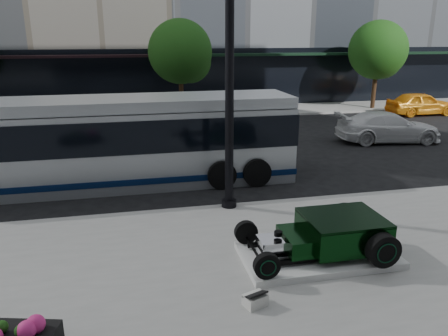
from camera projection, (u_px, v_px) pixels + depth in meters
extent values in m
plane|color=black|center=(201.00, 187.00, 14.69)|extent=(120.00, 120.00, 0.00)
cube|color=gray|center=(164.00, 114.00, 27.74)|extent=(70.00, 4.00, 0.12)
cube|color=black|center=(339.00, 76.00, 31.89)|extent=(24.00, 0.50, 4.00)
cube|color=black|center=(345.00, 53.00, 30.86)|extent=(24.00, 1.60, 0.15)
cylinder|color=black|center=(181.00, 94.00, 26.61)|extent=(0.28, 0.28, 2.60)
sphere|color=#183C10|center=(180.00, 52.00, 25.88)|extent=(3.80, 3.80, 3.80)
sphere|color=#183C10|center=(190.00, 62.00, 26.45)|extent=(2.60, 2.60, 2.60)
cylinder|color=black|center=(374.00, 88.00, 29.28)|extent=(0.28, 0.28, 2.60)
sphere|color=#183C10|center=(378.00, 50.00, 28.55)|extent=(3.80, 3.80, 3.80)
sphere|color=#183C10|center=(383.00, 59.00, 29.13)|extent=(2.60, 2.60, 2.60)
cube|color=silver|center=(318.00, 255.00, 9.73)|extent=(3.40, 1.80, 0.15)
cube|color=black|center=(327.00, 258.00, 9.26)|extent=(3.00, 0.08, 0.10)
cube|color=black|center=(310.00, 239.00, 10.10)|extent=(3.00, 0.08, 0.10)
cube|color=black|center=(342.00, 231.00, 9.69)|extent=(1.70, 1.45, 0.62)
cube|color=black|center=(343.00, 218.00, 9.60)|extent=(1.70, 1.45, 0.06)
cube|color=black|center=(295.00, 241.00, 9.50)|extent=(0.55, 1.05, 0.38)
cube|color=silver|center=(271.00, 246.00, 9.40)|extent=(0.55, 0.55, 0.34)
cylinder|color=black|center=(278.00, 234.00, 9.36)|extent=(0.18, 0.18, 0.10)
cylinder|color=black|center=(255.00, 252.00, 9.37)|extent=(0.06, 1.55, 0.06)
cylinder|color=black|center=(383.00, 250.00, 9.03)|extent=(0.72, 0.24, 0.72)
cylinder|color=black|center=(387.00, 253.00, 8.91)|extent=(0.37, 0.02, 0.37)
torus|color=#09351E|center=(387.00, 253.00, 8.90)|extent=(0.44, 0.02, 0.44)
cylinder|color=black|center=(344.00, 218.00, 10.62)|extent=(0.72, 0.24, 0.72)
cylinder|color=black|center=(342.00, 216.00, 10.73)|extent=(0.37, 0.02, 0.37)
torus|color=#09351E|center=(342.00, 216.00, 10.74)|extent=(0.44, 0.02, 0.44)
cylinder|color=black|center=(267.00, 266.00, 8.61)|extent=(0.54, 0.16, 0.54)
cylinder|color=black|center=(268.00, 268.00, 8.53)|extent=(0.28, 0.02, 0.28)
torus|color=#09351E|center=(268.00, 268.00, 8.52)|extent=(0.34, 0.02, 0.34)
cylinder|color=black|center=(246.00, 232.00, 10.06)|extent=(0.54, 0.16, 0.54)
cylinder|color=black|center=(245.00, 231.00, 10.14)|extent=(0.28, 0.02, 0.28)
torus|color=#09351E|center=(245.00, 230.00, 10.15)|extent=(0.34, 0.02, 0.34)
cube|color=silver|center=(255.00, 300.00, 8.02)|extent=(0.48, 0.42, 0.22)
cube|color=black|center=(255.00, 294.00, 7.99)|extent=(0.47, 0.40, 0.15)
cylinder|color=black|center=(230.00, 67.00, 11.53)|extent=(0.24, 0.24, 7.90)
cylinder|color=black|center=(229.00, 203.00, 12.67)|extent=(0.43, 0.43, 0.20)
sphere|color=#183C10|center=(1.00, 329.00, 6.69)|extent=(0.23, 0.23, 0.23)
sphere|color=#D9267A|center=(19.00, 327.00, 6.74)|extent=(0.23, 0.23, 0.23)
sphere|color=#183C10|center=(36.00, 325.00, 6.79)|extent=(0.23, 0.23, 0.23)
cube|color=#A9AEB2|center=(115.00, 147.00, 14.62)|extent=(12.00, 2.55, 2.55)
cube|color=#081C47|center=(116.00, 172.00, 14.87)|extent=(12.05, 2.60, 0.20)
cube|color=black|center=(113.00, 131.00, 14.45)|extent=(12.05, 2.60, 1.05)
cube|color=#A9AEB2|center=(111.00, 104.00, 14.19)|extent=(12.00, 2.40, 0.35)
cube|color=black|center=(285.00, 131.00, 15.78)|extent=(0.06, 2.30, 1.70)
cylinder|color=black|center=(222.00, 175.00, 14.34)|extent=(0.96, 0.28, 0.96)
cylinder|color=black|center=(207.00, 155.00, 16.77)|extent=(0.96, 0.28, 0.96)
cylinder|color=black|center=(257.00, 173.00, 14.59)|extent=(0.96, 0.28, 0.96)
cylinder|color=black|center=(238.00, 153.00, 17.02)|extent=(0.96, 0.28, 0.96)
imported|color=white|center=(388.00, 127.00, 20.63)|extent=(5.06, 2.60, 1.40)
imported|color=#FFA51D|center=(421.00, 104.00, 27.50)|extent=(4.25, 1.74, 1.44)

